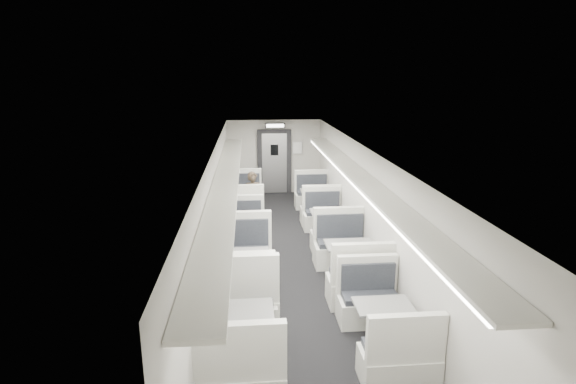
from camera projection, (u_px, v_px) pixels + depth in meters
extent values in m
cube|color=black|center=(292.00, 270.00, 9.16)|extent=(3.00, 12.00, 0.12)
cube|color=white|center=(292.00, 148.00, 8.52)|extent=(3.00, 12.00, 0.12)
cube|color=beige|center=(274.00, 157.00, 14.68)|extent=(3.00, 0.12, 2.40)
cube|color=beige|center=(212.00, 213.00, 8.70)|extent=(0.12, 12.00, 2.40)
cube|color=beige|center=(370.00, 209.00, 8.97)|extent=(0.12, 12.00, 2.40)
cube|color=silver|center=(244.00, 217.00, 11.59)|extent=(1.06, 0.59, 0.45)
cube|color=black|center=(243.00, 207.00, 11.55)|extent=(0.94, 0.47, 0.10)
cube|color=silver|center=(243.00, 198.00, 11.24)|extent=(1.06, 0.12, 0.70)
cube|color=silver|center=(244.00, 201.00, 13.09)|extent=(1.06, 0.59, 0.45)
cube|color=black|center=(244.00, 192.00, 12.99)|extent=(0.94, 0.47, 0.10)
cube|color=silver|center=(243.00, 180.00, 13.15)|extent=(1.06, 0.12, 0.70)
cylinder|color=#B7B7B9|center=(244.00, 205.00, 12.31)|extent=(0.10, 0.10, 0.69)
cylinder|color=#B7B7B9|center=(244.00, 216.00, 12.40)|extent=(0.36, 0.36, 0.03)
cube|color=gray|center=(243.00, 191.00, 12.21)|extent=(0.88, 0.60, 0.04)
cube|color=silver|center=(243.00, 256.00, 9.20)|extent=(0.97, 0.54, 0.41)
cube|color=black|center=(242.00, 244.00, 9.16)|extent=(0.86, 0.43, 0.09)
cube|color=silver|center=(242.00, 235.00, 8.88)|extent=(0.97, 0.11, 0.64)
cube|color=silver|center=(243.00, 232.00, 10.58)|extent=(0.97, 0.54, 0.41)
cube|color=black|center=(243.00, 222.00, 10.49)|extent=(0.86, 0.43, 0.09)
cube|color=silver|center=(243.00, 208.00, 10.64)|extent=(0.97, 0.11, 0.64)
cylinder|color=#B7B7B9|center=(243.00, 238.00, 9.86)|extent=(0.09, 0.09, 0.63)
cylinder|color=#B7B7B9|center=(243.00, 251.00, 9.94)|extent=(0.33, 0.33, 0.03)
cube|color=gray|center=(243.00, 223.00, 9.77)|extent=(0.81, 0.55, 0.04)
cube|color=silver|center=(242.00, 309.00, 7.02)|extent=(1.16, 0.64, 0.49)
cube|color=black|center=(241.00, 291.00, 6.98)|extent=(1.02, 0.51, 0.11)
cube|color=silver|center=(240.00, 279.00, 6.64)|extent=(1.16, 0.13, 0.76)
cube|color=silver|center=(243.00, 265.00, 8.66)|extent=(1.16, 0.64, 0.49)
cube|color=black|center=(242.00, 251.00, 8.55)|extent=(1.02, 0.51, 0.11)
cube|color=silver|center=(242.00, 230.00, 8.73)|extent=(1.16, 0.13, 0.76)
cylinder|color=#B7B7B9|center=(242.00, 278.00, 7.81)|extent=(0.11, 0.11, 0.75)
cylinder|color=#B7B7B9|center=(242.00, 297.00, 7.90)|extent=(0.39, 0.39, 0.03)
cube|color=gray|center=(241.00, 255.00, 7.70)|extent=(0.96, 0.65, 0.04)
cube|color=silver|center=(240.00, 384.00, 5.35)|extent=(1.08, 0.60, 0.46)
cube|color=black|center=(239.00, 362.00, 5.31)|extent=(0.96, 0.48, 0.10)
cube|color=silver|center=(238.00, 352.00, 4.99)|extent=(1.08, 0.12, 0.71)
cube|color=silver|center=(241.00, 315.00, 6.89)|extent=(1.08, 0.60, 0.46)
cube|color=black|center=(241.00, 299.00, 6.79)|extent=(0.96, 0.48, 0.10)
cube|color=silver|center=(241.00, 274.00, 6.95)|extent=(1.08, 0.12, 0.71)
cylinder|color=#B7B7B9|center=(241.00, 337.00, 6.09)|extent=(0.10, 0.10, 0.70)
cylinder|color=#B7B7B9|center=(241.00, 359.00, 6.17)|extent=(0.37, 0.37, 0.03)
cube|color=gray|center=(240.00, 311.00, 5.99)|extent=(0.90, 0.61, 0.04)
cube|color=silver|center=(320.00, 216.00, 11.78)|extent=(1.00, 0.56, 0.43)
cube|color=black|center=(320.00, 206.00, 11.75)|extent=(0.89, 0.44, 0.09)
cube|color=silver|center=(322.00, 198.00, 11.45)|extent=(1.00, 0.11, 0.66)
cube|color=silver|center=(312.00, 200.00, 13.21)|extent=(1.00, 0.56, 0.43)
cube|color=black|center=(312.00, 192.00, 13.11)|extent=(0.89, 0.44, 0.09)
cube|color=silver|center=(311.00, 181.00, 13.26)|extent=(1.00, 0.11, 0.66)
cylinder|color=#B7B7B9|center=(316.00, 204.00, 12.47)|extent=(0.09, 0.09, 0.65)
cylinder|color=#B7B7B9|center=(316.00, 214.00, 12.55)|extent=(0.34, 0.34, 0.03)
cube|color=gray|center=(316.00, 191.00, 12.37)|extent=(0.83, 0.57, 0.04)
cube|color=silver|center=(333.00, 242.00, 9.97)|extent=(0.98, 0.55, 0.42)
cube|color=black|center=(333.00, 230.00, 9.93)|extent=(0.87, 0.44, 0.09)
cube|color=silver|center=(336.00, 222.00, 9.64)|extent=(0.98, 0.11, 0.65)
cube|color=silver|center=(323.00, 221.00, 11.36)|extent=(0.98, 0.55, 0.42)
cube|color=black|center=(323.00, 212.00, 11.27)|extent=(0.87, 0.44, 0.09)
cube|color=silver|center=(322.00, 199.00, 11.42)|extent=(0.98, 0.11, 0.65)
cylinder|color=#B7B7B9|center=(328.00, 226.00, 10.64)|extent=(0.09, 0.09, 0.64)
cylinder|color=#B7B7B9|center=(327.00, 238.00, 10.71)|extent=(0.33, 0.33, 0.03)
cube|color=gray|center=(328.00, 212.00, 10.54)|extent=(0.82, 0.56, 0.04)
cube|color=silver|center=(359.00, 290.00, 7.67)|extent=(1.08, 0.60, 0.46)
cube|color=black|center=(359.00, 274.00, 7.63)|extent=(0.96, 0.48, 0.10)
cube|color=silver|center=(364.00, 264.00, 7.31)|extent=(1.08, 0.12, 0.72)
cube|color=silver|center=(340.00, 254.00, 9.21)|extent=(1.08, 0.60, 0.46)
cube|color=black|center=(341.00, 242.00, 9.11)|extent=(0.96, 0.48, 0.10)
cube|color=silver|center=(339.00, 224.00, 9.27)|extent=(1.08, 0.12, 0.72)
cylinder|color=#B7B7B9|center=(349.00, 265.00, 8.41)|extent=(0.10, 0.10, 0.70)
cylinder|color=#B7B7B9|center=(349.00, 281.00, 8.49)|extent=(0.37, 0.37, 0.03)
cube|color=gray|center=(350.00, 245.00, 8.31)|extent=(0.90, 0.61, 0.04)
cube|color=silver|center=(398.00, 366.00, 5.71)|extent=(0.97, 0.54, 0.41)
cube|color=black|center=(399.00, 348.00, 5.67)|extent=(0.86, 0.43, 0.09)
cube|color=silver|center=(406.00, 339.00, 5.39)|extent=(0.97, 0.11, 0.64)
cube|color=silver|center=(369.00, 310.00, 7.09)|extent=(0.97, 0.54, 0.41)
cube|color=black|center=(370.00, 296.00, 7.00)|extent=(0.86, 0.43, 0.09)
cube|color=silver|center=(367.00, 274.00, 7.14)|extent=(0.97, 0.11, 0.64)
cylinder|color=#B7B7B9|center=(382.00, 328.00, 6.37)|extent=(0.09, 0.09, 0.63)
cylinder|color=#B7B7B9|center=(381.00, 347.00, 6.45)|extent=(0.33, 0.33, 0.03)
cube|color=gray|center=(383.00, 306.00, 6.28)|extent=(0.81, 0.55, 0.04)
imported|color=black|center=(253.00, 199.00, 11.53)|extent=(0.52, 0.35, 1.41)
cube|color=black|center=(224.00, 170.00, 11.95)|extent=(0.02, 1.18, 0.84)
cube|color=black|center=(219.00, 190.00, 9.83)|extent=(0.02, 1.18, 0.84)
cube|color=black|center=(212.00, 222.00, 7.71)|extent=(0.02, 1.18, 0.84)
cube|color=black|center=(199.00, 278.00, 5.59)|extent=(0.02, 1.18, 0.84)
cube|color=silver|center=(226.00, 180.00, 8.26)|extent=(0.46, 10.40, 0.05)
cube|color=white|center=(237.00, 183.00, 8.29)|extent=(0.05, 10.20, 0.04)
cube|color=silver|center=(360.00, 177.00, 8.48)|extent=(0.46, 10.40, 0.05)
cube|color=white|center=(350.00, 180.00, 8.47)|extent=(0.05, 10.20, 0.04)
cube|color=black|center=(274.00, 162.00, 14.60)|extent=(1.10, 0.10, 2.10)
cube|color=#B7B7B9|center=(274.00, 163.00, 14.58)|extent=(0.80, 0.05, 1.95)
cube|color=black|center=(274.00, 150.00, 14.43)|extent=(0.25, 0.02, 0.35)
cube|color=black|center=(275.00, 126.00, 13.81)|extent=(0.62, 0.10, 0.16)
cube|color=white|center=(275.00, 126.00, 13.76)|extent=(0.54, 0.02, 0.10)
cube|color=white|center=(297.00, 148.00, 14.53)|extent=(0.32, 0.02, 0.40)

